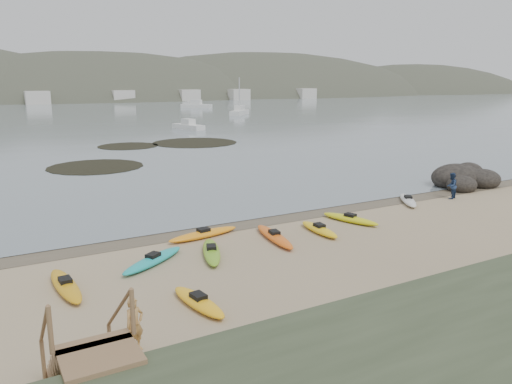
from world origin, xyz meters
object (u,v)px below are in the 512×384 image
stairs (86,361)px  person_west (135,325)px  person_east (452,186)px  rock_cluster (464,182)px

stairs → person_west: stairs is taller
stairs → person_west: (1.58, 1.69, -0.27)m
person_east → rock_cluster: (4.13, 2.28, -0.57)m
stairs → person_west: 2.33m
person_west → rock_cluster: size_ratio=0.29×
stairs → person_west: bearing=47.0°
stairs → person_east: size_ratio=1.63×
person_west → rock_cluster: person_west is taller
person_west → stairs: bearing=-153.2°
person_west → rock_cluster: bearing=1.1°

